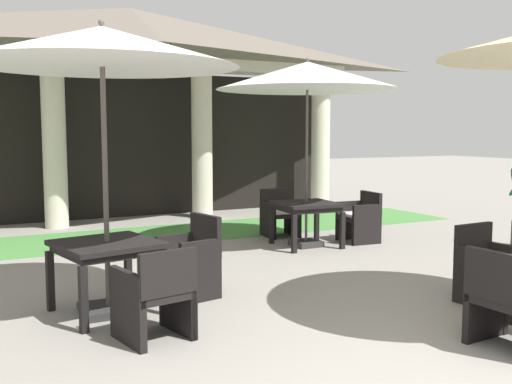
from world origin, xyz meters
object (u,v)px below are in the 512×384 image
(patio_table_mid_left, at_px, (107,251))
(patio_chair_mid_left_east, at_px, (191,259))
(patio_chair_near_foreground_north, at_px, (279,215))
(patio_chair_mid_right_west, at_px, (512,302))
(patio_chair_mid_right_north, at_px, (490,268))
(patio_umbrella_mid_left, at_px, (102,49))
(patio_umbrella_near_foreground, at_px, (307,77))
(patio_table_near_foreground, at_px, (306,208))
(patio_chair_near_foreground_east, at_px, (360,218))
(patio_chair_mid_left_south, at_px, (155,295))

(patio_table_mid_left, height_order, patio_chair_mid_left_east, patio_chair_mid_left_east)
(patio_chair_near_foreground_north, height_order, patio_chair_mid_right_west, patio_chair_mid_right_west)
(patio_chair_mid_right_north, bearing_deg, patio_chair_near_foreground_north, -93.71)
(patio_umbrella_mid_left, height_order, patio_chair_mid_right_west, patio_umbrella_mid_left)
(patio_umbrella_near_foreground, height_order, patio_umbrella_mid_left, patio_umbrella_near_foreground)
(patio_table_near_foreground, distance_m, patio_chair_mid_right_north, 3.62)
(patio_chair_near_foreground_north, relative_size, patio_chair_mid_right_west, 0.95)
(patio_chair_near_foreground_east, distance_m, patio_chair_mid_left_south, 5.36)
(patio_chair_near_foreground_east, distance_m, patio_table_mid_left, 5.07)
(patio_chair_mid_left_east, bearing_deg, patio_chair_mid_left_south, 134.89)
(patio_chair_near_foreground_north, bearing_deg, patio_chair_near_foreground_east, 134.97)
(patio_table_mid_left, bearing_deg, patio_chair_mid_right_west, -43.01)
(patio_table_mid_left, height_order, patio_umbrella_mid_left, patio_umbrella_mid_left)
(patio_chair_mid_left_east, bearing_deg, patio_table_near_foreground, -66.01)
(patio_table_near_foreground, height_order, patio_chair_mid_left_east, patio_chair_mid_left_east)
(patio_umbrella_near_foreground, xyz_separation_m, patio_chair_mid_right_north, (0.04, -3.61, -2.29))
(patio_chair_mid_left_south, bearing_deg, patio_table_mid_left, 90.00)
(patio_umbrella_near_foreground, bearing_deg, patio_chair_mid_left_east, -145.28)
(patio_table_mid_left, relative_size, patio_chair_mid_left_east, 1.21)
(patio_table_near_foreground, bearing_deg, patio_umbrella_mid_left, -150.79)
(patio_table_near_foreground, bearing_deg, patio_chair_mid_right_north, -89.44)
(patio_table_near_foreground, xyz_separation_m, patio_umbrella_mid_left, (-3.66, -2.05, 2.03))
(patio_chair_mid_right_west, bearing_deg, patio_chair_mid_right_north, 134.98)
(patio_table_near_foreground, relative_size, patio_chair_near_foreground_east, 1.18)
(patio_chair_mid_left_east, bearing_deg, patio_table_mid_left, 90.00)
(patio_chair_mid_left_south, relative_size, patio_chair_mid_left_east, 0.93)
(patio_table_near_foreground, bearing_deg, patio_chair_mid_right_west, -100.85)
(patio_umbrella_near_foreground, distance_m, patio_chair_near_foreground_north, 2.52)
(patio_umbrella_near_foreground, bearing_deg, patio_umbrella_mid_left, -150.79)
(patio_chair_mid_left_east, bearing_deg, patio_umbrella_mid_left, 90.00)
(patio_chair_mid_left_south, xyz_separation_m, patio_chair_mid_right_north, (3.52, -0.59, -0.01))
(patio_table_near_foreground, xyz_separation_m, patio_chair_mid_left_east, (-2.69, -1.86, -0.19))
(patio_chair_mid_left_south, height_order, patio_chair_mid_left_east, patio_chair_mid_left_east)
(patio_table_near_foreground, xyz_separation_m, patio_chair_near_foreground_north, (0.08, 1.01, -0.23))
(patio_table_near_foreground, height_order, patio_table_mid_left, patio_table_mid_left)
(patio_umbrella_near_foreground, distance_m, patio_chair_mid_left_east, 3.98)
(patio_chair_mid_right_west, bearing_deg, patio_chair_near_foreground_east, 154.31)
(patio_chair_near_foreground_east, relative_size, patio_chair_mid_right_north, 0.99)
(patio_umbrella_mid_left, bearing_deg, patio_chair_near_foreground_east, 22.83)
(patio_umbrella_mid_left, distance_m, patio_chair_mid_left_south, 2.45)
(patio_table_near_foreground, bearing_deg, patio_umbrella_near_foreground, 180.00)
(patio_chair_near_foreground_east, relative_size, patio_chair_near_foreground_north, 1.01)
(patio_umbrella_near_foreground, height_order, patio_chair_mid_right_west, patio_umbrella_near_foreground)
(patio_umbrella_mid_left, xyz_separation_m, patio_chair_mid_right_north, (3.70, -1.56, -2.25))
(patio_chair_mid_right_west, bearing_deg, patio_chair_near_foreground_north, 167.12)
(patio_chair_near_foreground_north, xyz_separation_m, patio_table_mid_left, (-3.75, -3.06, 0.26))
(patio_table_near_foreground, distance_m, patio_chair_near_foreground_north, 1.04)
(patio_chair_mid_right_north, bearing_deg, patio_umbrella_near_foreground, -92.55)
(patio_chair_mid_left_south, bearing_deg, patio_chair_mid_left_east, 44.89)
(patio_chair_near_foreground_east, height_order, patio_chair_near_foreground_north, patio_chair_near_foreground_east)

